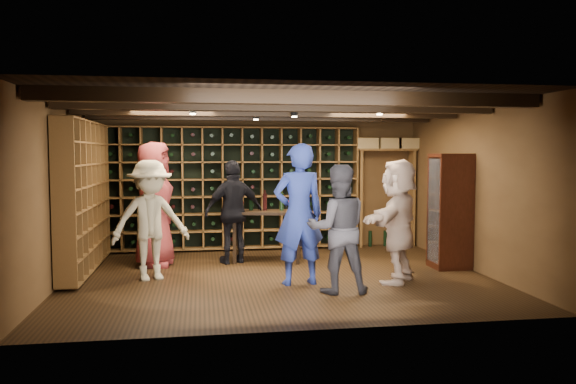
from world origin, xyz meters
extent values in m
plane|color=black|center=(0.00, 0.00, 0.00)|extent=(6.00, 6.00, 0.00)
plane|color=brown|center=(0.00, 2.50, 1.25)|extent=(6.00, 0.00, 6.00)
plane|color=brown|center=(0.00, -2.50, 1.25)|extent=(6.00, 0.00, 6.00)
plane|color=brown|center=(-3.00, 0.00, 1.25)|extent=(0.00, 5.00, 5.00)
plane|color=brown|center=(3.00, 0.00, 1.25)|extent=(0.00, 5.00, 5.00)
plane|color=black|center=(0.00, 0.00, 2.50)|extent=(6.00, 6.00, 0.00)
cube|color=black|center=(0.00, -1.60, 2.42)|extent=(5.90, 0.18, 0.16)
cube|color=black|center=(0.00, -0.50, 2.42)|extent=(5.90, 0.18, 0.16)
cube|color=black|center=(0.00, 0.60, 2.42)|extent=(5.90, 0.18, 0.16)
cube|color=black|center=(0.00, 1.70, 2.42)|extent=(5.90, 0.18, 0.16)
cylinder|color=black|center=(-1.20, 0.00, 2.39)|extent=(0.10, 0.10, 0.10)
cylinder|color=black|center=(0.30, 0.40, 2.39)|extent=(0.10, 0.10, 0.10)
cylinder|color=black|center=(1.40, -0.30, 2.39)|extent=(0.10, 0.10, 0.10)
cylinder|color=black|center=(-0.20, 1.20, 2.39)|extent=(0.10, 0.10, 0.10)
cube|color=brown|center=(-0.52, 2.33, 1.15)|extent=(4.65, 0.30, 2.20)
cube|color=black|center=(-0.52, 2.33, 1.15)|extent=(4.56, 0.02, 2.16)
cube|color=brown|center=(-2.83, 0.82, 1.15)|extent=(0.30, 2.65, 2.20)
cube|color=black|center=(-2.83, 0.82, 1.15)|extent=(0.29, 0.02, 2.16)
cube|color=brown|center=(2.40, 2.32, 1.85)|extent=(1.15, 0.32, 0.04)
cube|color=brown|center=(2.92, 2.32, 0.93)|extent=(0.05, 0.28, 1.85)
cube|color=brown|center=(1.88, 2.32, 0.93)|extent=(0.05, 0.28, 1.85)
cube|color=tan|center=(2.00, 2.32, 1.97)|extent=(0.40, 0.30, 0.20)
cube|color=tan|center=(2.45, 2.32, 1.97)|extent=(0.40, 0.30, 0.20)
cube|color=tan|center=(2.80, 2.32, 1.97)|extent=(0.40, 0.30, 0.20)
cube|color=black|center=(2.72, 0.20, 0.05)|extent=(0.55, 0.50, 0.10)
cube|color=black|center=(2.72, 0.20, 0.90)|extent=(0.55, 0.50, 1.70)
cube|color=white|center=(2.46, 0.20, 0.90)|extent=(0.01, 0.46, 1.60)
cube|color=black|center=(2.72, 0.20, 0.90)|extent=(0.50, 0.44, 0.02)
sphere|color=#59260C|center=(2.70, 0.20, 1.00)|extent=(0.18, 0.18, 0.18)
imported|color=navy|center=(0.21, -0.51, 0.96)|extent=(0.75, 0.54, 1.91)
imported|color=black|center=(0.62, -1.04, 0.82)|extent=(0.83, 0.67, 1.64)
imported|color=maroon|center=(-1.83, 1.08, 0.98)|extent=(0.76, 1.04, 1.96)
imported|color=black|center=(-0.57, 1.09, 0.84)|extent=(1.06, 0.69, 1.67)
imported|color=gray|center=(-1.81, 0.08, 0.85)|extent=(1.23, 0.94, 1.69)
imported|color=tan|center=(1.59, -0.58, 0.85)|extent=(1.35, 1.57, 1.71)
cube|color=black|center=(-0.02, 1.16, 0.82)|extent=(1.21, 0.78, 0.05)
cube|color=black|center=(-0.57, 1.04, 0.40)|extent=(0.07, 0.07, 0.80)
cube|color=black|center=(0.43, 0.82, 0.40)|extent=(0.07, 0.07, 0.80)
cube|color=black|center=(-0.47, 1.50, 0.40)|extent=(0.07, 0.07, 0.80)
cube|color=black|center=(0.53, 1.28, 0.40)|extent=(0.07, 0.07, 0.80)
cylinder|color=black|center=(-0.28, 1.26, 0.98)|extent=(0.07, 0.07, 0.28)
cylinder|color=black|center=(-0.05, 1.21, 0.98)|extent=(0.07, 0.07, 0.28)
cylinder|color=black|center=(0.22, 1.15, 0.98)|extent=(0.07, 0.07, 0.28)
camera|label=1|loc=(-1.10, -7.96, 1.79)|focal=35.00mm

